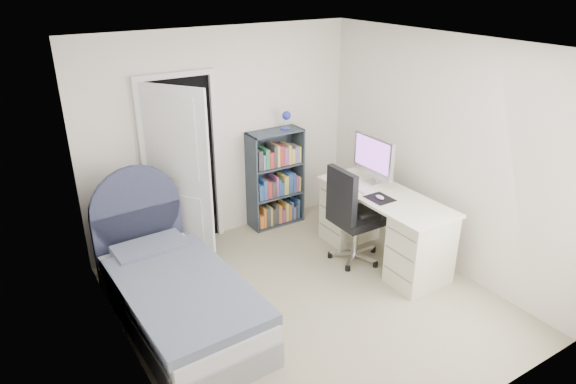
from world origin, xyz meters
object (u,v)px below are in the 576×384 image
floor_lamp (179,208)px  desk (382,223)px  nightstand (147,231)px  office_chair (351,212)px  bookcase (276,181)px  bed (176,294)px

floor_lamp → desk: size_ratio=0.85×
nightstand → floor_lamp: (0.38, -0.04, 0.20)m
desk → office_chair: (-0.36, 0.14, 0.18)m
office_chair → desk: bearing=-21.2°
floor_lamp → bookcase: 1.33m
bookcase → desk: 1.52m
bed → desk: (2.39, -0.16, 0.15)m
nightstand → office_chair: (1.91, -1.22, 0.25)m
desk → bookcase: bearing=111.7°
bed → desk: size_ratio=1.27×
bookcase → desk: bookcase is taller
floor_lamp → bookcase: (1.33, 0.08, 0.01)m
office_chair → nightstand: bearing=147.3°
floor_lamp → desk: bearing=-35.0°
desk → office_chair: bearing=158.8°
office_chair → bookcase: bearing=99.0°
desk → bed: bearing=176.1°
bed → office_chair: 2.06m
nightstand → floor_lamp: size_ratio=0.41×
bed → floor_lamp: 1.29m
desk → office_chair: desk is taller
nightstand → office_chair: bearing=-32.7°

